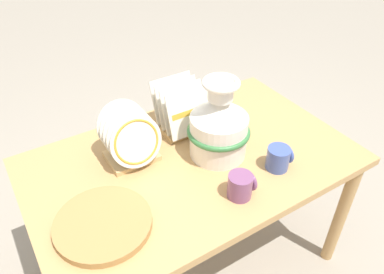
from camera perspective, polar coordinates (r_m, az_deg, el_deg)
ground_plane at (r=2.03m, az=0.00°, el=-18.06°), size 14.00×14.00×0.00m
display_table at (r=1.57m, az=0.00°, el=-5.49°), size 1.30×0.81×0.68m
ceramic_vase at (r=1.46m, az=4.11°, el=1.80°), size 0.25×0.25×0.34m
dish_rack_round_plates at (r=1.47m, az=-9.34°, el=-0.51°), size 0.21×0.20×0.23m
dish_rack_square_plates at (r=1.64m, az=-1.64°, el=3.68°), size 0.20×0.20×0.22m
wicker_charger_stack at (r=1.30m, az=-13.40°, el=-12.72°), size 0.32×0.32×0.03m
mug_plum_glaze at (r=1.35m, az=7.48°, el=-7.31°), size 0.10×0.09×0.09m
mug_cobalt_glaze at (r=1.49m, az=13.10°, el=-3.11°), size 0.10×0.09×0.09m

